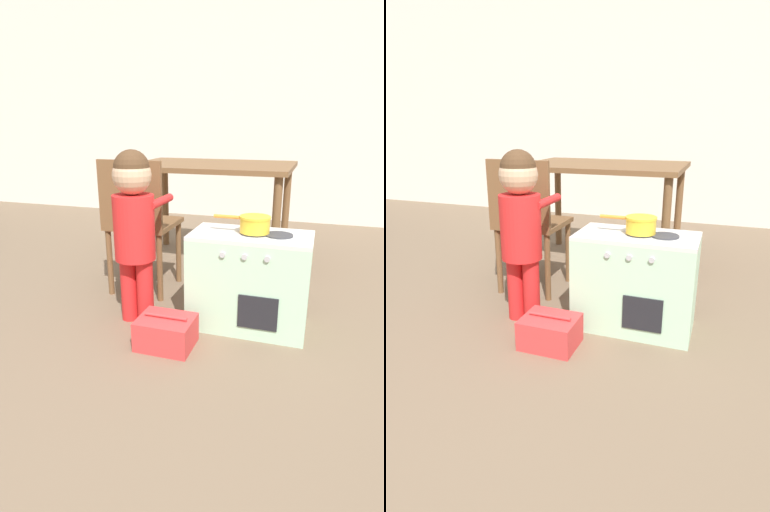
% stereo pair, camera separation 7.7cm
% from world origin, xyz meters
% --- Properties ---
extents(ground_plane, '(16.00, 16.00, 0.00)m').
position_xyz_m(ground_plane, '(0.00, 0.00, 0.00)').
color(ground_plane, brown).
extents(wall_back, '(10.00, 0.06, 2.60)m').
position_xyz_m(wall_back, '(0.00, 3.38, 1.30)').
color(wall_back, silver).
rests_on(wall_back, ground_plane).
extents(play_kitchen, '(0.61, 0.35, 0.52)m').
position_xyz_m(play_kitchen, '(0.34, 0.74, 0.26)').
color(play_kitchen, '#B2DBB7').
rests_on(play_kitchen, ground_plane).
extents(toy_pot, '(0.29, 0.16, 0.08)m').
position_xyz_m(toy_pot, '(0.35, 0.74, 0.57)').
color(toy_pot, yellow).
rests_on(toy_pot, play_kitchen).
extents(child_figure, '(0.24, 0.38, 0.93)m').
position_xyz_m(child_figure, '(-0.25, 0.62, 0.59)').
color(child_figure, red).
rests_on(child_figure, ground_plane).
extents(toy_basket, '(0.27, 0.22, 0.17)m').
position_xyz_m(toy_basket, '(0.00, 0.40, 0.07)').
color(toy_basket, '#D13838').
rests_on(toy_basket, ground_plane).
extents(dining_table, '(1.17, 0.83, 0.77)m').
position_xyz_m(dining_table, '(-0.13, 1.71, 0.67)').
color(dining_table, brown).
rests_on(dining_table, ground_plane).
extents(dining_chair_near, '(0.40, 0.40, 0.85)m').
position_xyz_m(dining_chair_near, '(-0.40, 1.00, 0.47)').
color(dining_chair_near, brown).
rests_on(dining_chair_near, ground_plane).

